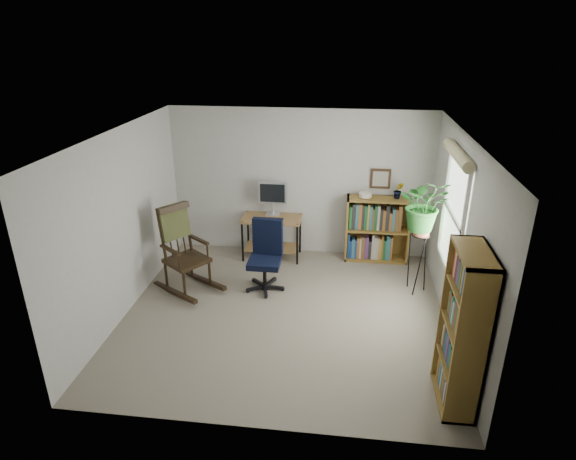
# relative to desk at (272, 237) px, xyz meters

# --- Properties ---
(floor) EXTENTS (4.20, 4.00, 0.00)m
(floor) POSITION_rel_desk_xyz_m (0.43, -1.70, -0.35)
(floor) COLOR gray
(floor) RESTS_ON ground
(ceiling) EXTENTS (4.20, 4.00, 0.00)m
(ceiling) POSITION_rel_desk_xyz_m (0.43, -1.70, 2.05)
(ceiling) COLOR white
(ceiling) RESTS_ON ground
(wall_back) EXTENTS (4.20, 0.00, 2.40)m
(wall_back) POSITION_rel_desk_xyz_m (0.43, 0.30, 0.85)
(wall_back) COLOR #B1B1AC
(wall_back) RESTS_ON ground
(wall_front) EXTENTS (4.20, 0.00, 2.40)m
(wall_front) POSITION_rel_desk_xyz_m (0.43, -3.70, 0.85)
(wall_front) COLOR #B1B1AC
(wall_front) RESTS_ON ground
(wall_left) EXTENTS (0.00, 4.00, 2.40)m
(wall_left) POSITION_rel_desk_xyz_m (-1.67, -1.70, 0.85)
(wall_left) COLOR #B1B1AC
(wall_left) RESTS_ON ground
(wall_right) EXTENTS (0.00, 4.00, 2.40)m
(wall_right) POSITION_rel_desk_xyz_m (2.53, -1.70, 0.85)
(wall_right) COLOR #B1B1AC
(wall_right) RESTS_ON ground
(window) EXTENTS (0.12, 1.20, 1.50)m
(window) POSITION_rel_desk_xyz_m (2.49, -1.40, 1.05)
(window) COLOR silver
(window) RESTS_ON wall_right
(desk) EXTENTS (0.96, 0.53, 0.69)m
(desk) POSITION_rel_desk_xyz_m (0.00, 0.00, 0.00)
(desk) COLOR olive
(desk) RESTS_ON floor
(monitor) EXTENTS (0.46, 0.16, 0.56)m
(monitor) POSITION_rel_desk_xyz_m (0.00, 0.14, 0.63)
(monitor) COLOR silver
(monitor) RESTS_ON desk
(keyboard) EXTENTS (0.40, 0.15, 0.02)m
(keyboard) POSITION_rel_desk_xyz_m (0.00, -0.12, 0.36)
(keyboard) COLOR black
(keyboard) RESTS_ON desk
(office_chair) EXTENTS (0.62, 0.62, 1.04)m
(office_chair) POSITION_rel_desk_xyz_m (0.06, -1.08, 0.17)
(office_chair) COLOR black
(office_chair) RESTS_ON floor
(rocking_chair) EXTENTS (1.27, 1.19, 1.27)m
(rocking_chair) POSITION_rel_desk_xyz_m (-1.04, -1.20, 0.29)
(rocking_chair) COLOR black
(rocking_chair) RESTS_ON floor
(low_bookshelf) EXTENTS (1.01, 0.34, 1.06)m
(low_bookshelf) POSITION_rel_desk_xyz_m (1.70, 0.12, 0.18)
(low_bookshelf) COLOR olive
(low_bookshelf) RESTS_ON floor
(tall_bookshelf) EXTENTS (0.32, 0.74, 1.68)m
(tall_bookshelf) POSITION_rel_desk_xyz_m (2.35, -3.06, 0.49)
(tall_bookshelf) COLOR olive
(tall_bookshelf) RESTS_ON floor
(plant_stand) EXTENTS (0.29, 0.29, 1.03)m
(plant_stand) POSITION_rel_desk_xyz_m (2.23, -0.85, 0.17)
(plant_stand) COLOR black
(plant_stand) RESTS_ON floor
(spider_plant) EXTENTS (1.69, 1.88, 1.46)m
(spider_plant) POSITION_rel_desk_xyz_m (2.23, -0.85, 1.34)
(spider_plant) COLOR #215F21
(spider_plant) RESTS_ON plant_stand
(potted_plant_small) EXTENTS (0.13, 0.24, 0.11)m
(potted_plant_small) POSITION_rel_desk_xyz_m (1.98, 0.13, 0.77)
(potted_plant_small) COLOR #215F21
(potted_plant_small) RESTS_ON low_bookshelf
(framed_picture) EXTENTS (0.32, 0.04, 0.32)m
(framed_picture) POSITION_rel_desk_xyz_m (1.70, 0.27, 0.98)
(framed_picture) COLOR black
(framed_picture) RESTS_ON wall_back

